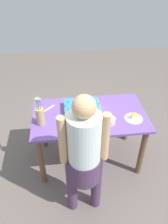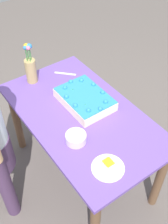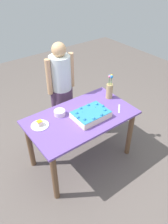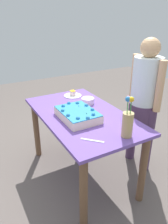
{
  "view_description": "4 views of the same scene",
  "coord_description": "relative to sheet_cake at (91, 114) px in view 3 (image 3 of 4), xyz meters",
  "views": [
    {
      "loc": [
        0.31,
        2.06,
        2.38
      ],
      "look_at": [
        0.07,
        0.02,
        0.82
      ],
      "focal_mm": 35.0,
      "sensor_mm": 36.0,
      "label": 1
    },
    {
      "loc": [
        -1.24,
        0.86,
        2.27
      ],
      "look_at": [
        -0.02,
        -0.01,
        0.8
      ],
      "focal_mm": 45.0,
      "sensor_mm": 36.0,
      "label": 2
    },
    {
      "loc": [
        -1.27,
        -1.75,
        2.44
      ],
      "look_at": [
        -0.02,
        -0.08,
        0.89
      ],
      "focal_mm": 35.0,
      "sensor_mm": 36.0,
      "label": 3
    },
    {
      "loc": [
        1.76,
        -0.96,
        1.71
      ],
      "look_at": [
        0.03,
        0.01,
        0.8
      ],
      "focal_mm": 35.0,
      "sensor_mm": 36.0,
      "label": 4
    }
  ],
  "objects": [
    {
      "name": "sheet_cake",
      "position": [
        0.0,
        0.0,
        0.0
      ],
      "size": [
        0.43,
        0.31,
        0.11
      ],
      "color": "#FFE9CA",
      "rests_on": "dining_table"
    },
    {
      "name": "person_standing",
      "position": [
        0.07,
        0.78,
        0.04
      ],
      "size": [
        0.45,
        0.31,
        1.49
      ],
      "rotation": [
        0.0,
        0.0,
        -1.57
      ],
      "color": "#4B3253",
      "rests_on": "ground_plane"
    },
    {
      "name": "ground_plane",
      "position": [
        -0.08,
        0.09,
        -0.82
      ],
      "size": [
        8.0,
        8.0,
        0.0
      ],
      "primitive_type": "plane",
      "color": "#635853"
    },
    {
      "name": "serving_plate_with_slice",
      "position": [
        -0.58,
        0.24,
        -0.03
      ],
      "size": [
        0.21,
        0.21,
        0.07
      ],
      "color": "white",
      "rests_on": "dining_table"
    },
    {
      "name": "cake_knife",
      "position": [
        0.41,
        -0.08,
        -0.04
      ],
      "size": [
        0.15,
        0.15,
        0.0
      ],
      "primitive_type": "cube",
      "rotation": [
        0.0,
        0.0,
        0.77
      ],
      "color": "silver",
      "rests_on": "dining_table"
    },
    {
      "name": "dining_table",
      "position": [
        -0.08,
        0.09,
        -0.18
      ],
      "size": [
        1.37,
        0.79,
        0.77
      ],
      "color": "#6C4BA3",
      "rests_on": "ground_plane"
    },
    {
      "name": "flower_vase",
      "position": [
        0.49,
        0.2,
        0.09
      ],
      "size": [
        0.09,
        0.09,
        0.36
      ],
      "color": "tan",
      "rests_on": "dining_table"
    },
    {
      "name": "fruit_bowl",
      "position": [
        -0.28,
        0.27,
        -0.01
      ],
      "size": [
        0.14,
        0.14,
        0.07
      ],
      "primitive_type": "cylinder",
      "color": "silver",
      "rests_on": "dining_table"
    }
  ]
}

